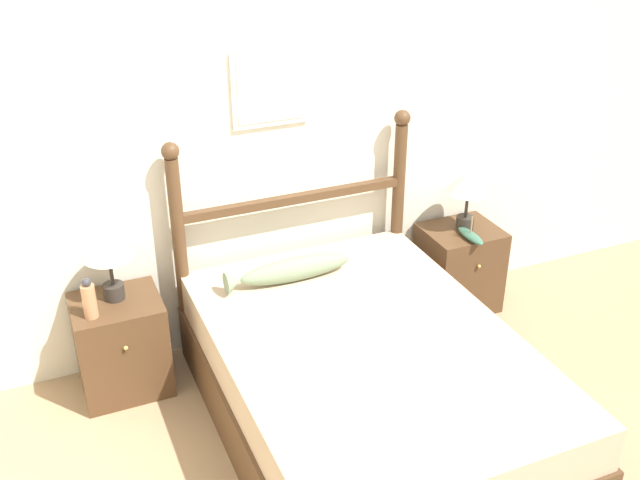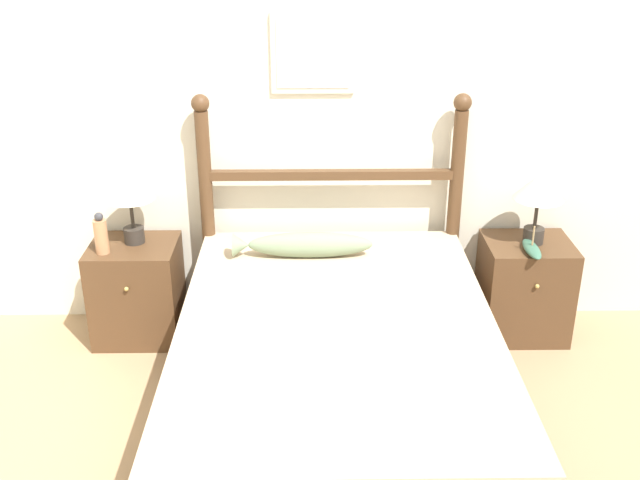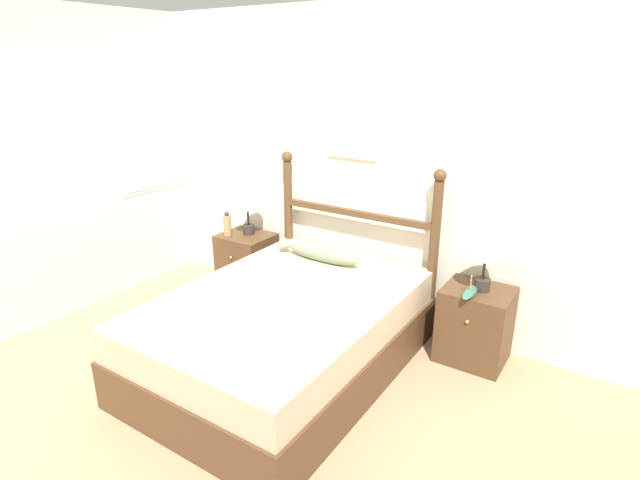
% 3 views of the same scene
% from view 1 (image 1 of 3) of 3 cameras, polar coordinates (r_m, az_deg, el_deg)
% --- Properties ---
extents(wall_back, '(6.40, 0.08, 2.55)m').
position_cam_1_polar(wall_back, '(4.34, -2.78, 8.04)').
color(wall_back, beige).
rests_on(wall_back, ground_plane).
extents(bed, '(1.46, 2.06, 0.57)m').
position_cam_1_polar(bed, '(3.92, 3.58, -11.02)').
color(bed, '#4C331E').
rests_on(bed, ground_plane).
extents(headboard, '(1.48, 0.10, 1.37)m').
position_cam_1_polar(headboard, '(4.43, -1.95, 1.18)').
color(headboard, '#4C331E').
rests_on(headboard, ground_plane).
extents(nightstand_left, '(0.48, 0.43, 0.57)m').
position_cam_1_polar(nightstand_left, '(4.34, -14.89, -7.75)').
color(nightstand_left, '#4C331E').
rests_on(nightstand_left, ground_plane).
extents(nightstand_right, '(0.48, 0.43, 0.57)m').
position_cam_1_polar(nightstand_right, '(5.01, 10.50, -2.10)').
color(nightstand_right, '#4C331E').
rests_on(nightstand_right, ground_plane).
extents(table_lamp_left, '(0.27, 0.27, 0.40)m').
position_cam_1_polar(table_lamp_left, '(4.07, -15.87, -0.67)').
color(table_lamp_left, '#2D2823').
rests_on(table_lamp_left, nightstand_left).
extents(table_lamp_right, '(0.27, 0.27, 0.40)m').
position_cam_1_polar(table_lamp_right, '(4.76, 11.26, 4.10)').
color(table_lamp_right, '#2D2823').
rests_on(table_lamp_right, nightstand_right).
extents(bottle, '(0.07, 0.07, 0.23)m').
position_cam_1_polar(bottle, '(4.04, -17.17, -4.36)').
color(bottle, tan).
rests_on(bottle, nightstand_left).
extents(model_boat, '(0.08, 0.26, 0.15)m').
position_cam_1_polar(model_boat, '(4.75, 11.39, 0.33)').
color(model_boat, '#386651').
rests_on(model_boat, nightstand_right).
extents(fish_pillow, '(0.74, 0.12, 0.14)m').
position_cam_1_polar(fish_pillow, '(4.18, -2.36, -2.33)').
color(fish_pillow, gray).
rests_on(fish_pillow, bed).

